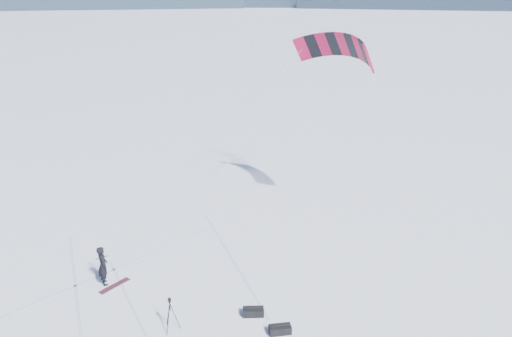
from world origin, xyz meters
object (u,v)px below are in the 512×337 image
object	(u,v)px
snowboard	(115,286)
tripod	(170,310)
snowkiter	(105,283)
gear_bag_b	(253,312)
gear_bag_a	(280,329)

from	to	relation	value
snowboard	tripod	bearing A→B (deg)	-96.43
snowkiter	tripod	distance (m)	4.49
snowboard	gear_bag_b	world-z (taller)	gear_bag_b
snowkiter	snowboard	bearing A→B (deg)	-140.29
snowboard	snowkiter	bearing A→B (deg)	105.22
snowkiter	tripod	xyz separation A→B (m)	(2.43, -3.68, 0.83)
snowboard	tripod	xyz separation A→B (m)	(2.04, -3.38, 0.81)
snowboard	tripod	world-z (taller)	tripod
snowkiter	gear_bag_a	xyz separation A→B (m)	(6.20, -4.86, 0.16)
snowboard	gear_bag_b	size ratio (longest dim) A/B	1.67
snowkiter	snowboard	distance (m)	0.49
snowkiter	gear_bag_b	size ratio (longest dim) A/B	2.03
tripod	snowboard	bearing A→B (deg)	125.65
snowboard	gear_bag_a	bearing A→B (deg)	-75.69
snowkiter	snowboard	world-z (taller)	snowkiter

